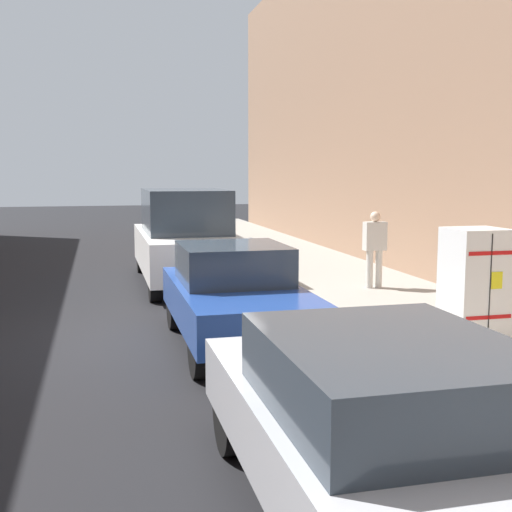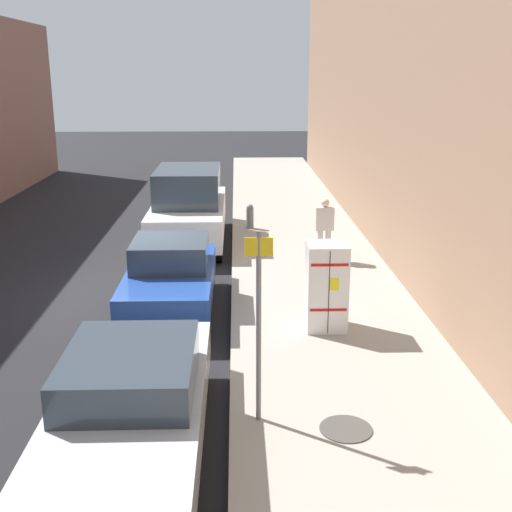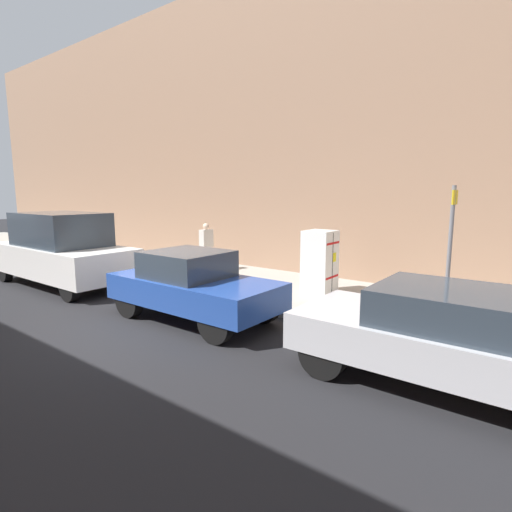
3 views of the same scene
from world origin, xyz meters
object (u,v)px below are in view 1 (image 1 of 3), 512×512
at_px(discarded_refrigerator, 474,288).
at_px(pedestrian_walking_far, 375,245).
at_px(fire_hydrant, 251,252).
at_px(parked_sedan_silver, 401,445).
at_px(parked_hatchback_blue, 235,295).
at_px(parked_van_white, 185,238).

height_order(discarded_refrigerator, pedestrian_walking_far, discarded_refrigerator).
height_order(fire_hydrant, parked_sedan_silver, parked_sedan_silver).
xyz_separation_m(pedestrian_walking_far, parked_hatchback_blue, (3.52, 3.01, -0.30)).
bearing_deg(discarded_refrigerator, parked_van_white, -66.64).
relative_size(fire_hydrant, parked_hatchback_blue, 0.19).
bearing_deg(parked_van_white, discarded_refrigerator, 113.36).
distance_m(pedestrian_walking_far, parked_hatchback_blue, 4.64).
distance_m(pedestrian_walking_far, parked_van_white, 4.27).
xyz_separation_m(discarded_refrigerator, parked_hatchback_blue, (2.96, -1.43, -0.22)).
bearing_deg(parked_van_white, fire_hydrant, -150.85).
bearing_deg(parked_van_white, pedestrian_walking_far, 145.63).
distance_m(fire_hydrant, pedestrian_walking_far, 3.85).
bearing_deg(discarded_refrigerator, parked_hatchback_blue, -25.80).
bearing_deg(pedestrian_walking_far, parked_hatchback_blue, 63.19).
xyz_separation_m(fire_hydrant, parked_sedan_silver, (1.75, 11.63, 0.18)).
bearing_deg(pedestrian_walking_far, parked_sedan_silver, 89.54).
bearing_deg(parked_van_white, parked_sedan_silver, 90.00).
xyz_separation_m(parked_van_white, parked_sedan_silver, (0.00, 10.66, -0.31)).
bearing_deg(pedestrian_walking_far, parked_van_white, -11.71).
height_order(pedestrian_walking_far, parked_hatchback_blue, pedestrian_walking_far).
bearing_deg(parked_hatchback_blue, parked_sedan_silver, 90.00).
bearing_deg(discarded_refrigerator, parked_sedan_silver, 52.15).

